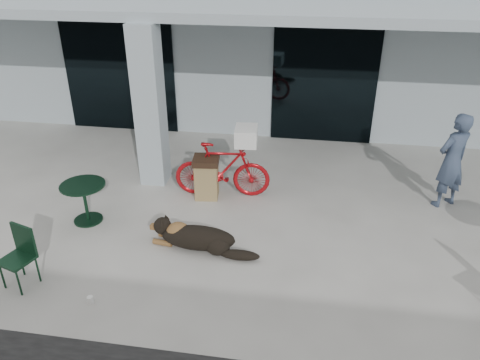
% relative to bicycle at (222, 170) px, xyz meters
% --- Properties ---
extents(ground, '(80.00, 80.00, 0.00)m').
position_rel_bicycle_xyz_m(ground, '(0.03, -1.90, -0.54)').
color(ground, '#BAB8AF').
rests_on(ground, ground).
extents(building, '(22.00, 7.00, 4.50)m').
position_rel_bicycle_xyz_m(building, '(0.03, 6.60, 1.71)').
color(building, '#9FAEB4').
rests_on(building, ground).
extents(storefront_glass_left, '(2.80, 0.06, 2.70)m').
position_rel_bicycle_xyz_m(storefront_glass_left, '(-3.17, 3.08, 0.81)').
color(storefront_glass_left, black).
rests_on(storefront_glass_left, ground).
extents(storefront_glass_right, '(2.40, 0.06, 2.70)m').
position_rel_bicycle_xyz_m(storefront_glass_right, '(1.83, 3.08, 0.81)').
color(storefront_glass_right, black).
rests_on(storefront_glass_right, ground).
extents(column, '(0.50, 0.50, 3.12)m').
position_rel_bicycle_xyz_m(column, '(-1.47, 0.40, 1.02)').
color(column, '#9FAEB4').
rests_on(column, ground).
extents(overhang, '(22.00, 2.80, 0.18)m').
position_rel_bicycle_xyz_m(overhang, '(0.03, 1.70, 2.67)').
color(overhang, '#9FAEB4').
rests_on(overhang, column).
extents(bicycle, '(1.85, 0.66, 1.09)m').
position_rel_bicycle_xyz_m(bicycle, '(0.00, 0.00, 0.00)').
color(bicycle, '#B00E14').
rests_on(bicycle, ground).
extents(laundry_basket, '(0.44, 0.57, 0.32)m').
position_rel_bicycle_xyz_m(laundry_basket, '(0.45, 0.04, 0.70)').
color(laundry_basket, white).
rests_on(laundry_basket, bicycle).
extents(dog, '(1.42, 0.64, 0.46)m').
position_rel_bicycle_xyz_m(dog, '(-0.04, -1.79, -0.31)').
color(dog, black).
rests_on(dog, ground).
extents(cup_near_dog, '(0.11, 0.11, 0.10)m').
position_rel_bicycle_xyz_m(cup_near_dog, '(-1.22, -3.25, -0.49)').
color(cup_near_dog, white).
rests_on(cup_near_dog, ground).
extents(cafe_table_near, '(0.88, 0.88, 0.72)m').
position_rel_bicycle_xyz_m(cafe_table_near, '(-2.17, -1.28, -0.18)').
color(cafe_table_near, black).
rests_on(cafe_table_near, ground).
extents(cafe_chair_near, '(0.53, 0.55, 0.91)m').
position_rel_bicycle_xyz_m(cafe_chair_near, '(-2.35, -3.04, -0.09)').
color(cafe_chair_near, black).
rests_on(cafe_chair_near, ground).
extents(person, '(0.78, 0.71, 1.79)m').
position_rel_bicycle_xyz_m(person, '(4.14, 0.30, 0.35)').
color(person, '#38465E').
rests_on(person, ground).
extents(trash_receptacle, '(0.53, 0.53, 0.81)m').
position_rel_bicycle_xyz_m(trash_receptacle, '(-0.29, -0.10, -0.14)').
color(trash_receptacle, '#937B4C').
rests_on(trash_receptacle, ground).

